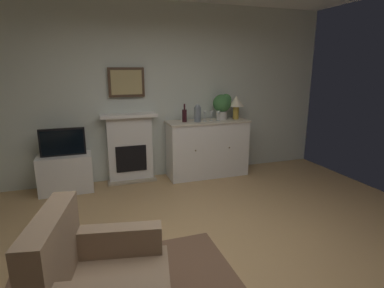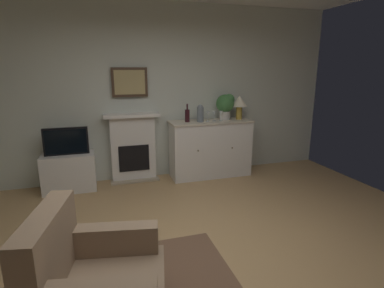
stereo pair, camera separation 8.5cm
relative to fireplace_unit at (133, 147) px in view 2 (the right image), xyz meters
The scene contains 15 objects.
ground_plane 2.56m from the fireplace_unit, 81.26° to the right, with size 6.23×5.23×0.10m, color tan.
wall_rear 0.94m from the fireplace_unit, 18.70° to the left, with size 6.23×0.06×2.80m, color silver.
fireplace_unit is the anchor object (origin of this frame).
framed_picture 1.03m from the fireplace_unit, 90.00° to the left, with size 0.55×0.04×0.45m.
sideboard_cabinet 1.28m from the fireplace_unit, ahead, with size 1.37×0.49×0.95m.
table_lamp 1.91m from the fireplace_unit, ahead, with size 0.26×0.26×0.40m.
wine_bottle 1.02m from the fireplace_unit, 10.90° to the right, with size 0.08×0.08×0.29m.
wine_glass_left 1.33m from the fireplace_unit, 10.08° to the right, with size 0.07×0.07×0.16m.
wine_glass_center 1.43m from the fireplace_unit, ahead, with size 0.07×0.07×0.16m.
wine_glass_right 1.53m from the fireplace_unit, ahead, with size 0.07×0.07×0.16m.
vase_decorative 1.22m from the fireplace_unit, 12.01° to the right, with size 0.11×0.11×0.28m.
tv_cabinet 1.02m from the fireplace_unit, behind, with size 0.75×0.42×0.56m.
tv_set 1.01m from the fireplace_unit, 169.23° to the right, with size 0.62×0.07×0.40m.
potted_plant_small 1.68m from the fireplace_unit, ahead, with size 0.30×0.30×0.43m.
armchair 3.05m from the fireplace_unit, 101.44° to the right, with size 0.94×0.90×0.92m.
Camera 2 is at (-0.87, -2.38, 1.79)m, focal length 28.50 mm.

